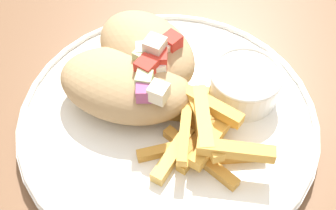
{
  "coord_description": "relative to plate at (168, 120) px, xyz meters",
  "views": [
    {
      "loc": [
        0.21,
        -0.2,
        1.15
      ],
      "look_at": [
        0.01,
        -0.02,
        0.8
      ],
      "focal_mm": 50.0,
      "sensor_mm": 36.0,
      "label": 1
    }
  ],
  "objects": [
    {
      "name": "pita_sandwich_far",
      "position": [
        -0.06,
        0.02,
        0.04
      ],
      "size": [
        0.12,
        0.08,
        0.07
      ],
      "rotation": [
        0.0,
        0.0,
        0.04
      ],
      "color": "tan",
      "rests_on": "plate"
    },
    {
      "name": "pita_sandwich_near",
      "position": [
        -0.04,
        -0.02,
        0.03
      ],
      "size": [
        0.15,
        0.14,
        0.06
      ],
      "rotation": [
        0.0,
        0.0,
        0.58
      ],
      "color": "tan",
      "rests_on": "plate"
    },
    {
      "name": "fries_pile",
      "position": [
        0.04,
        0.01,
        0.02
      ],
      "size": [
        0.13,
        0.11,
        0.04
      ],
      "color": "#E5B251",
      "rests_on": "plate"
    },
    {
      "name": "table",
      "position": [
        -0.01,
        0.02,
        -0.09
      ],
      "size": [
        1.22,
        1.22,
        0.76
      ],
      "color": "brown",
      "rests_on": "ground_plane"
    },
    {
      "name": "plate",
      "position": [
        0.0,
        0.0,
        0.0
      ],
      "size": [
        0.29,
        0.29,
        0.02
      ],
      "color": "white",
      "rests_on": "table"
    },
    {
      "name": "sauce_ramekin",
      "position": [
        0.03,
        0.08,
        0.02
      ],
      "size": [
        0.07,
        0.07,
        0.04
      ],
      "color": "white",
      "rests_on": "plate"
    }
  ]
}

